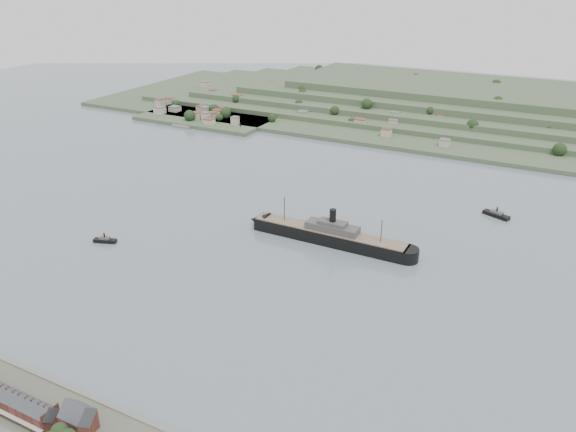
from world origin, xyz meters
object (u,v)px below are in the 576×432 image
at_px(terrace_row, 2,396).
at_px(steamship, 325,234).
at_px(gabled_building, 78,419).
at_px(tugboat, 105,240).

height_order(terrace_row, steamship, steamship).
bearing_deg(gabled_building, steamship, 85.26).
bearing_deg(terrace_row, steamship, 74.67).
distance_m(gabled_building, tugboat, 165.11).
distance_m(steamship, tugboat, 140.23).
distance_m(terrace_row, tugboat, 146.86).
bearing_deg(steamship, terrace_row, -105.33).
bearing_deg(gabled_building, terrace_row, -173.88).
bearing_deg(tugboat, gabled_building, -49.08).
bearing_deg(tugboat, terrace_row, -61.26).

